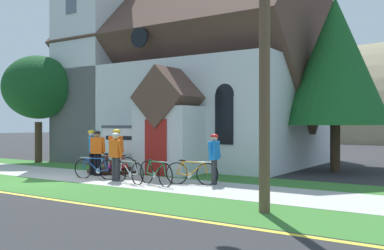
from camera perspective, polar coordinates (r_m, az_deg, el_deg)
name	(u,v)px	position (r m, az deg, el deg)	size (l,w,h in m)	color
ground	(121,171)	(18.30, -9.24, -5.89)	(140.00, 140.00, 0.00)	#2B2B2D
sidewalk_slab	(82,176)	(16.66, -14.15, -6.48)	(32.00, 2.75, 0.01)	#B7B5AD
grass_verge	(22,184)	(15.07, -21.38, -7.19)	(32.00, 2.35, 0.01)	#38722D
church_lawn	(125,170)	(18.29, -8.76, -5.89)	(24.00, 1.88, 0.01)	#38722D
church_building	(185,75)	(22.61, -0.95, 6.60)	(12.42, 10.85, 12.34)	silver
church_sign	(120,141)	(17.85, -9.43, -2.10)	(1.93, 0.13, 1.87)	#474C56
flower_bed	(116,170)	(17.77, -9.87, -5.79)	(2.28, 2.28, 0.34)	#382319
bicycle_orange	(156,173)	(13.80, -4.79, -6.26)	(1.73, 0.59, 0.82)	black
bicycle_blue	(96,169)	(15.61, -12.47, -5.58)	(1.73, 0.39, 0.80)	black
bicycle_white	(192,173)	(13.93, -0.04, -6.27)	(1.59, 0.68, 0.80)	black
bicycle_red	(115,166)	(16.32, -10.00, -5.28)	(1.73, 0.47, 0.81)	black
bicycle_black	(129,172)	(14.38, -8.26, -6.06)	(1.70, 0.57, 0.80)	black
cyclist_in_red_jersey	(97,150)	(16.47, -12.27, -3.15)	(0.65, 0.33, 1.67)	black
cyclist_in_white_jersey	(214,155)	(13.81, 2.94, -3.97)	(0.29, 0.75, 1.61)	#2D2D33
cyclist_in_green_jersey	(92,149)	(16.89, -13.00, -3.02)	(0.49, 0.58, 1.69)	black
cyclist_in_yellow_jersey	(117,150)	(15.30, -9.84, -3.20)	(0.32, 0.77, 1.75)	#2D2D33
cyclist_in_blue_jersey	(116,153)	(14.84, -9.96, -3.63)	(0.63, 0.33, 1.63)	#2D2D33
roadside_conifer	(335,61)	(18.77, 18.21, 7.94)	(4.28, 4.28, 7.09)	#3D2D1E
yard_deciduous_tree	(38,88)	(23.18, -19.44, 4.63)	(3.49, 3.49, 5.34)	#3D2D1E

